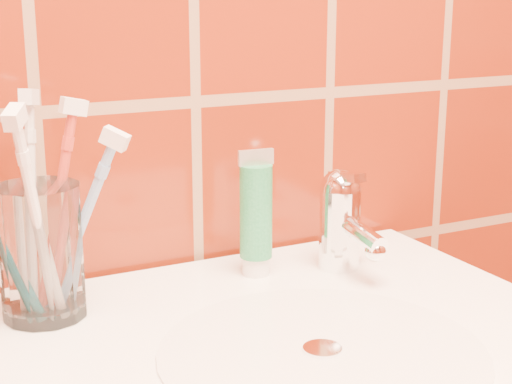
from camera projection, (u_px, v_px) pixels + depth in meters
glass_tumbler at (42, 252)px, 0.77m from camera, size 0.11×0.11×0.14m
toothpaste_tube at (256, 217)px, 0.89m from camera, size 0.04×0.04×0.15m
faucet at (342, 216)px, 0.91m from camera, size 0.05×0.11×0.12m
toothbrush_0 at (58, 208)px, 0.78m from camera, size 0.09×0.08×0.22m
toothbrush_2 at (37, 222)px, 0.73m from camera, size 0.13×0.16×0.24m
toothbrush_3 at (82, 225)px, 0.77m from camera, size 0.17×0.16×0.21m
toothbrush_4 at (32, 205)px, 0.78m from camera, size 0.08×0.10×0.24m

